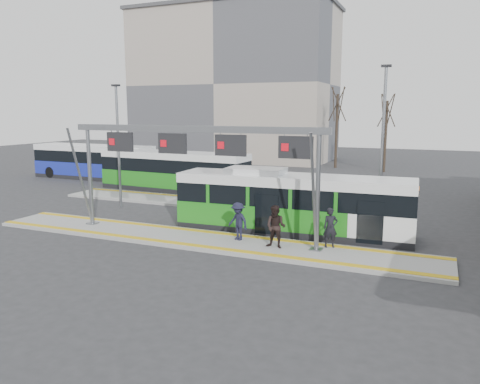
# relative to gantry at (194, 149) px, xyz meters

# --- Properties ---
(ground) EXTENTS (120.00, 120.00, 0.00)m
(ground) POSITION_rel_gantry_xyz_m (0.35, -0.25, -4.30)
(ground) COLOR #2D2D30
(ground) RESTS_ON ground
(platform_main) EXTENTS (22.00, 3.00, 0.15)m
(platform_main) POSITION_rel_gantry_xyz_m (0.35, -0.25, -4.22)
(platform_main) COLOR gray
(platform_main) RESTS_ON ground
(platform_second) EXTENTS (20.00, 3.00, 0.15)m
(platform_second) POSITION_rel_gantry_xyz_m (-3.65, 7.75, -4.22)
(platform_second) COLOR gray
(platform_second) RESTS_ON ground
(tactile_main) EXTENTS (22.00, 2.65, 0.02)m
(tactile_main) POSITION_rel_gantry_xyz_m (0.35, -0.25, -4.14)
(tactile_main) COLOR gold
(tactile_main) RESTS_ON platform_main
(tactile_second) EXTENTS (20.00, 0.35, 0.02)m
(tactile_second) POSITION_rel_gantry_xyz_m (-3.65, 8.90, -4.14)
(tactile_second) COLOR gold
(tactile_second) RESTS_ON platform_second
(gantry) EXTENTS (13.00, 1.68, 5.20)m
(gantry) POSITION_rel_gantry_xyz_m (0.00, 0.00, 0.00)
(gantry) COLOR slate
(gantry) RESTS_ON platform_main
(apartment_block) EXTENTS (24.50, 12.50, 18.40)m
(apartment_block) POSITION_rel_gantry_xyz_m (-13.65, 35.75, 4.91)
(apartment_block) COLOR #A09285
(apartment_block) RESTS_ON ground
(hero_bus) EXTENTS (11.68, 2.96, 3.18)m
(hero_bus) POSITION_rel_gantry_xyz_m (3.85, 2.96, -2.84)
(hero_bus) COLOR black
(hero_bus) RESTS_ON ground
(bg_bus_green) EXTENTS (12.01, 3.20, 2.97)m
(bg_bus_green) POSITION_rel_gantry_xyz_m (-7.99, 11.35, -2.83)
(bg_bus_green) COLOR black
(bg_bus_green) RESTS_ON ground
(bg_bus_blue) EXTENTS (11.59, 2.71, 3.02)m
(bg_bus_blue) POSITION_rel_gantry_xyz_m (-17.92, 14.11, -2.81)
(bg_bus_blue) COLOR black
(bg_bus_blue) RESTS_ON ground
(passenger_a) EXTENTS (0.75, 0.66, 1.74)m
(passenger_a) POSITION_rel_gantry_xyz_m (6.29, 0.71, -3.28)
(passenger_a) COLOR black
(passenger_a) RESTS_ON platform_main
(passenger_b) EXTENTS (0.94, 0.75, 1.87)m
(passenger_b) POSITION_rel_gantry_xyz_m (4.15, -0.33, -3.22)
(passenger_b) COLOR black
(passenger_b) RESTS_ON platform_main
(passenger_c) EXTENTS (1.29, 1.03, 1.75)m
(passenger_c) POSITION_rel_gantry_xyz_m (2.14, 0.20, -3.28)
(passenger_c) COLOR black
(passenger_c) RESTS_ON platform_main
(tree_left) EXTENTS (1.40, 1.40, 8.76)m
(tree_left) POSITION_rel_gantry_xyz_m (0.29, 30.71, 2.34)
(tree_left) COLOR #382B21
(tree_left) RESTS_ON ground
(tree_mid) EXTENTS (1.40, 1.40, 7.90)m
(tree_mid) POSITION_rel_gantry_xyz_m (5.44, 29.19, 1.69)
(tree_mid) COLOR #382B21
(tree_mid) RESTS_ON ground
(tree_far) EXTENTS (1.40, 1.40, 8.05)m
(tree_far) POSITION_rel_gantry_xyz_m (-18.36, 30.67, 1.81)
(tree_far) COLOR #382B21
(tree_far) RESTS_ON ground
(lamp_west) EXTENTS (0.50, 0.25, 7.59)m
(lamp_west) POSITION_rel_gantry_xyz_m (-7.85, 4.69, -0.26)
(lamp_west) COLOR slate
(lamp_west) RESTS_ON ground
(lamp_east) EXTENTS (0.50, 0.25, 8.29)m
(lamp_east) POSITION_rel_gantry_xyz_m (7.70, 6.01, 0.09)
(lamp_east) COLOR slate
(lamp_east) RESTS_ON ground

